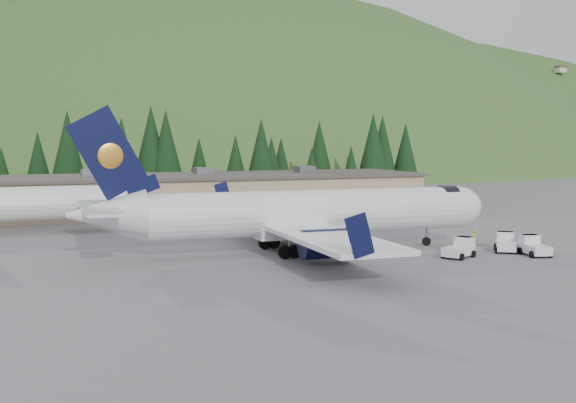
# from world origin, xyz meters

# --- Properties ---
(ground) EXTENTS (600.00, 600.00, 0.00)m
(ground) POSITION_xyz_m (0.00, 0.00, 0.00)
(ground) COLOR slate
(airliner) EXTENTS (38.19, 35.77, 12.69)m
(airliner) POSITION_xyz_m (-1.12, 0.04, 3.38)
(airliner) COLOR white
(airliner) RESTS_ON ground
(second_airliner) EXTENTS (27.50, 11.00, 10.05)m
(second_airliner) POSITION_xyz_m (-24.92, 22.00, 3.32)
(second_airliner) COLOR white
(second_airliner) RESTS_ON ground
(baggage_tug_a) EXTENTS (3.54, 2.96, 1.69)m
(baggage_tug_a) POSITION_xyz_m (10.49, -7.28, 0.76)
(baggage_tug_a) COLOR silver
(baggage_tug_a) RESTS_ON ground
(baggage_tug_b) EXTENTS (2.73, 1.83, 1.38)m
(baggage_tug_b) POSITION_xyz_m (17.71, -6.55, 0.62)
(baggage_tug_b) COLOR silver
(baggage_tug_b) RESTS_ON ground
(baggage_tug_c) EXTENTS (3.11, 3.50, 1.68)m
(baggage_tug_c) POSITION_xyz_m (16.13, -6.02, 0.75)
(baggage_tug_c) COLOR silver
(baggage_tug_c) RESTS_ON ground
(terminal_building) EXTENTS (71.00, 17.00, 6.10)m
(terminal_building) POSITION_xyz_m (-5.01, 38.00, 2.62)
(terminal_building) COLOR tan
(terminal_building) RESTS_ON ground
(baggage_tug_d) EXTENTS (2.50, 3.46, 1.70)m
(baggage_tug_d) POSITION_xyz_m (17.02, -8.65, 0.76)
(baggage_tug_d) COLOR silver
(baggage_tug_d) RESTS_ON ground
(ramp_worker) EXTENTS (0.63, 0.47, 1.60)m
(ramp_worker) POSITION_xyz_m (15.08, -2.82, 0.80)
(ramp_worker) COLOR gold
(ramp_worker) RESTS_ON ground
(tree_line) EXTENTS (112.12, 18.31, 14.24)m
(tree_line) POSITION_xyz_m (-4.86, 61.06, 7.45)
(tree_line) COLOR black
(tree_line) RESTS_ON ground
(hills) EXTENTS (614.00, 330.00, 300.00)m
(hills) POSITION_xyz_m (53.34, 207.38, -82.80)
(hills) COLOR #2E531F
(hills) RESTS_ON ground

